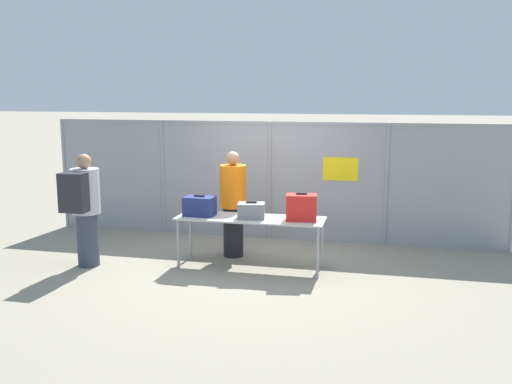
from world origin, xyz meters
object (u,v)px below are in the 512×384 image
Objects in this scene: utility_trailer at (384,201)px; suitcase_red at (301,207)px; suitcase_navy at (200,206)px; inspection_table at (250,221)px; suitcase_grey at (251,211)px; security_worker_near at (233,203)px; traveler_hooded at (84,206)px.

suitcase_red is at bearing -107.54° from utility_trailer.
suitcase_navy is at bearing -126.24° from utility_trailer.
suitcase_red is (1.54, 0.03, 0.04)m from suitcase_navy.
suitcase_navy reaches higher than inspection_table.
suitcase_grey is at bearing -177.37° from suitcase_red.
suitcase_red is 1.30m from security_worker_near.
suitcase_red is 0.28× the size of traveler_hooded.
suitcase_red is at bearing 156.49° from security_worker_near.
suitcase_red is (0.74, 0.03, 0.08)m from suitcase_grey.
utility_trailer is (1.15, 3.63, -0.53)m from suitcase_red.
traveler_hooded is at bearing 29.67° from security_worker_near.
inspection_table is 2.49m from traveler_hooded.
security_worker_near is at bearing 154.54° from suitcase_red.
suitcase_red is at bearing -3.83° from traveler_hooded.
utility_trailer is at bearing 53.76° from suitcase_navy.
inspection_table is 5.02× the size of suitcase_grey.
traveler_hooded is (-1.65, -0.47, 0.02)m from suitcase_navy.
suitcase_grey is 0.26× the size of traveler_hooded.
suitcase_navy is at bearing 60.48° from security_worker_near.
inspection_table is 4.67× the size of suitcase_red.
inspection_table is at bearing -1.00° from traveler_hooded.
traveler_hooded is (-3.18, -0.50, -0.02)m from suitcase_red.
inspection_table reaches higher than utility_trailer.
suitcase_navy reaches higher than suitcase_grey.
utility_trailer is (1.91, 3.63, -0.29)m from inspection_table.
suitcase_navy is 0.69m from security_worker_near.
utility_trailer is (4.33, 4.13, -0.51)m from traveler_hooded.
suitcase_grey is 0.93× the size of suitcase_red.
inspection_table is 0.71m from security_worker_near.
suitcase_navy is at bearing -178.94° from suitcase_red.
suitcase_grey is at bearing -1.99° from traveler_hooded.
suitcase_red reaches higher than suitcase_navy.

